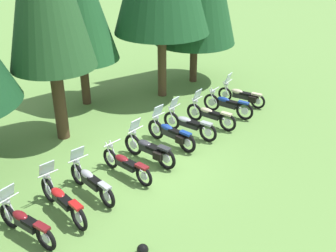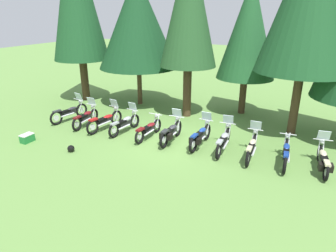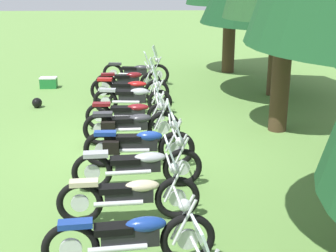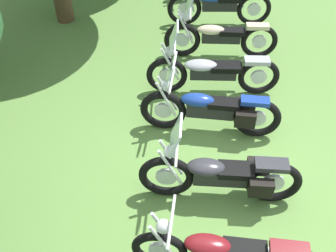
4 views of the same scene
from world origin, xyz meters
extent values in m
plane|color=#608C42|center=(0.00, 0.00, 0.00)|extent=(80.00, 80.00, 0.00)
torus|color=black|center=(-6.00, 0.73, 0.38)|extent=(0.22, 0.76, 0.75)
cylinder|color=silver|center=(-6.00, 0.73, 0.38)|extent=(0.09, 0.29, 0.29)
torus|color=black|center=(-6.23, -0.87, 0.38)|extent=(0.22, 0.76, 0.75)
cylinder|color=silver|center=(-6.23, -0.87, 0.38)|extent=(0.09, 0.29, 0.29)
cube|color=black|center=(-6.11, -0.07, 0.48)|extent=(0.29, 0.82, 0.23)
ellipsoid|color=#2D2D33|center=(-6.08, 0.15, 0.61)|extent=(0.29, 0.59, 0.18)
cube|color=black|center=(-6.15, -0.29, 0.58)|extent=(0.28, 0.56, 0.10)
cube|color=#2D2D33|center=(-6.22, -0.79, 0.73)|extent=(0.22, 0.46, 0.08)
cylinder|color=silver|center=(-6.07, 0.68, 0.67)|extent=(0.09, 0.34, 0.65)
cylinder|color=silver|center=(-5.94, 0.66, 0.67)|extent=(0.09, 0.34, 0.65)
cylinder|color=silver|center=(-6.02, 0.59, 1.01)|extent=(0.75, 0.14, 0.04)
sphere|color=silver|center=(-6.01, 0.68, 0.89)|extent=(0.19, 0.19, 0.17)
cylinder|color=silver|center=(-6.03, -0.26, 0.40)|extent=(0.19, 0.80, 0.08)
cube|color=silver|center=(-6.02, 0.61, 1.19)|extent=(0.46, 0.21, 0.39)
torus|color=black|center=(-4.87, 0.43, 0.35)|extent=(0.19, 0.71, 0.70)
cylinder|color=silver|center=(-4.87, 0.43, 0.35)|extent=(0.08, 0.27, 0.26)
torus|color=black|center=(-4.70, -1.01, 0.35)|extent=(0.19, 0.71, 0.70)
cylinder|color=silver|center=(-4.70, -1.01, 0.35)|extent=(0.08, 0.27, 0.26)
cube|color=black|center=(-4.78, -0.29, 0.46)|extent=(0.30, 0.74, 0.26)
ellipsoid|color=maroon|center=(-4.81, -0.09, 0.62)|extent=(0.33, 0.54, 0.20)
cube|color=black|center=(-4.76, -0.49, 0.59)|extent=(0.30, 0.51, 0.10)
cube|color=maroon|center=(-4.71, -0.93, 0.67)|extent=(0.25, 0.46, 0.08)
cylinder|color=silver|center=(-4.94, 0.37, 0.65)|extent=(0.08, 0.34, 0.65)
cylinder|color=silver|center=(-4.78, 0.38, 0.65)|extent=(0.08, 0.34, 0.65)
cylinder|color=silver|center=(-4.85, 0.30, 0.98)|extent=(0.63, 0.11, 0.04)
sphere|color=silver|center=(-4.86, 0.38, 0.86)|extent=(0.19, 0.19, 0.17)
cylinder|color=silver|center=(-4.63, -0.43, 0.37)|extent=(0.16, 0.72, 0.08)
cube|color=silver|center=(-4.85, 0.32, 1.16)|extent=(0.45, 0.20, 0.39)
torus|color=black|center=(-3.53, 0.62, 0.38)|extent=(0.19, 0.77, 0.76)
cylinder|color=silver|center=(-3.53, 0.62, 0.38)|extent=(0.08, 0.30, 0.29)
torus|color=black|center=(-3.70, -1.02, 0.38)|extent=(0.19, 0.77, 0.76)
cylinder|color=silver|center=(-3.70, -1.02, 0.38)|extent=(0.08, 0.30, 0.29)
cube|color=black|center=(-3.61, -0.20, 0.48)|extent=(0.31, 0.83, 0.21)
ellipsoid|color=#B21919|center=(-3.59, 0.02, 0.61)|extent=(0.35, 0.61, 0.17)
cube|color=black|center=(-3.64, -0.43, 0.58)|extent=(0.32, 0.57, 0.10)
cube|color=#B21919|center=(-3.69, -0.94, 0.74)|extent=(0.26, 0.46, 0.08)
cylinder|color=silver|center=(-3.62, 0.57, 0.68)|extent=(0.08, 0.34, 0.65)
cylinder|color=silver|center=(-3.45, 0.55, 0.68)|extent=(0.08, 0.34, 0.65)
cylinder|color=silver|center=(-3.54, 0.48, 1.02)|extent=(0.62, 0.10, 0.04)
sphere|color=silver|center=(-3.53, 0.57, 0.90)|extent=(0.19, 0.19, 0.17)
cylinder|color=silver|center=(-3.49, -0.40, 0.40)|extent=(0.17, 0.82, 0.08)
cube|color=silver|center=(-3.54, 0.50, 1.20)|extent=(0.45, 0.20, 0.39)
torus|color=black|center=(-2.45, 0.68, 0.35)|extent=(0.18, 0.71, 0.70)
cylinder|color=silver|center=(-2.45, 0.68, 0.35)|extent=(0.07, 0.27, 0.26)
torus|color=black|center=(-2.59, -0.84, 0.35)|extent=(0.18, 0.71, 0.70)
cylinder|color=silver|center=(-2.59, -0.84, 0.35)|extent=(0.07, 0.27, 0.26)
cube|color=black|center=(-2.52, -0.08, 0.47)|extent=(0.27, 0.77, 0.27)
ellipsoid|color=#9EA0A8|center=(-2.50, 0.12, 0.63)|extent=(0.30, 0.56, 0.21)
cube|color=black|center=(-2.54, -0.29, 0.60)|extent=(0.28, 0.52, 0.10)
cube|color=#9EA0A8|center=(-2.58, -0.76, 0.67)|extent=(0.23, 0.46, 0.08)
cylinder|color=silver|center=(-2.53, 0.62, 0.65)|extent=(0.07, 0.34, 0.65)
cylinder|color=silver|center=(-2.38, 0.61, 0.65)|extent=(0.07, 0.34, 0.65)
cylinder|color=silver|center=(-2.46, 0.54, 0.99)|extent=(0.70, 0.10, 0.04)
sphere|color=silver|center=(-2.45, 0.63, 0.87)|extent=(0.18, 0.18, 0.17)
cylinder|color=silver|center=(-2.41, -0.26, 0.37)|extent=(0.15, 0.76, 0.08)
cube|color=silver|center=(-2.46, 0.56, 1.17)|extent=(0.45, 0.19, 0.39)
torus|color=black|center=(-1.14, 0.66, 0.34)|extent=(0.11, 0.68, 0.68)
cylinder|color=silver|center=(-1.14, 0.66, 0.34)|extent=(0.05, 0.26, 0.26)
torus|color=black|center=(-1.15, -0.89, 0.34)|extent=(0.11, 0.68, 0.68)
cylinder|color=silver|center=(-1.15, -0.89, 0.34)|extent=(0.05, 0.26, 0.26)
cube|color=black|center=(-1.15, -0.12, 0.44)|extent=(0.23, 0.77, 0.22)
ellipsoid|color=maroon|center=(-1.14, 0.09, 0.57)|extent=(0.29, 0.55, 0.17)
cube|color=black|center=(-1.15, -0.33, 0.54)|extent=(0.27, 0.51, 0.10)
cube|color=maroon|center=(-1.15, -0.81, 0.66)|extent=(0.21, 0.44, 0.08)
cylinder|color=silver|center=(-1.22, 0.60, 0.64)|extent=(0.05, 0.34, 0.65)
cylinder|color=silver|center=(-1.05, 0.60, 0.64)|extent=(0.05, 0.34, 0.65)
cylinder|color=silver|center=(-1.14, 0.52, 0.98)|extent=(0.70, 0.04, 0.04)
sphere|color=silver|center=(-1.14, 0.61, 0.86)|extent=(0.17, 0.17, 0.17)
cylinder|color=silver|center=(-1.01, -0.29, 0.36)|extent=(0.09, 0.77, 0.08)
torus|color=black|center=(-0.06, 0.70, 0.39)|extent=(0.15, 0.78, 0.77)
cylinder|color=silver|center=(-0.06, 0.70, 0.39)|extent=(0.06, 0.30, 0.30)
torus|color=black|center=(0.01, -0.76, 0.39)|extent=(0.15, 0.78, 0.77)
cylinder|color=silver|center=(0.01, -0.76, 0.39)|extent=(0.06, 0.30, 0.30)
cube|color=black|center=(-0.02, -0.03, 0.49)|extent=(0.27, 0.73, 0.23)
ellipsoid|color=#2D2D33|center=(-0.03, 0.17, 0.63)|extent=(0.32, 0.53, 0.18)
cube|color=black|center=(-0.01, -0.23, 0.60)|extent=(0.30, 0.49, 0.10)
cube|color=#2D2D33|center=(0.01, -0.68, 0.75)|extent=(0.24, 0.45, 0.08)
cylinder|color=silver|center=(-0.14, 0.64, 0.68)|extent=(0.06, 0.34, 0.65)
cylinder|color=silver|center=(0.04, 0.65, 0.68)|extent=(0.06, 0.34, 0.65)
cylinder|color=silver|center=(-0.05, 0.56, 1.02)|extent=(0.73, 0.07, 0.04)
sphere|color=silver|center=(-0.05, 0.65, 0.90)|extent=(0.18, 0.18, 0.17)
cylinder|color=silver|center=(0.13, -0.18, 0.41)|extent=(0.11, 0.73, 0.08)
cube|color=silver|center=(-0.05, 0.58, 1.20)|extent=(0.45, 0.17, 0.39)
cube|color=black|center=(-0.19, -0.57, 0.49)|extent=(0.15, 0.33, 0.26)
cube|color=black|center=(0.19, -0.55, 0.49)|extent=(0.15, 0.33, 0.26)
torus|color=black|center=(1.32, 0.91, 0.38)|extent=(0.13, 0.76, 0.76)
cylinder|color=silver|center=(1.32, 0.91, 0.38)|extent=(0.05, 0.29, 0.29)
torus|color=black|center=(1.30, -0.60, 0.38)|extent=(0.13, 0.76, 0.76)
cylinder|color=silver|center=(1.30, -0.60, 0.38)|extent=(0.05, 0.29, 0.29)
cube|color=black|center=(1.31, 0.16, 0.50)|extent=(0.21, 0.75, 0.26)
ellipsoid|color=navy|center=(1.31, 0.37, 0.66)|extent=(0.26, 0.54, 0.21)
cube|color=black|center=(1.30, -0.05, 0.63)|extent=(0.24, 0.50, 0.10)
cube|color=navy|center=(1.30, -0.52, 0.73)|extent=(0.19, 0.44, 0.08)
cylinder|color=silver|center=(1.24, 0.86, 0.68)|extent=(0.05, 0.34, 0.65)
cylinder|color=silver|center=(1.39, 0.85, 0.68)|extent=(0.05, 0.34, 0.65)
cylinder|color=silver|center=(1.31, 0.77, 1.01)|extent=(0.65, 0.04, 0.04)
sphere|color=silver|center=(1.31, 0.86, 0.89)|extent=(0.17, 0.17, 0.17)
cylinder|color=silver|center=(1.43, -0.01, 0.40)|extent=(0.09, 0.75, 0.08)
cube|color=silver|center=(1.31, 0.79, 1.19)|extent=(0.44, 0.16, 0.39)
cube|color=black|center=(1.14, -0.39, 0.48)|extent=(0.14, 0.32, 0.26)
cube|color=black|center=(1.46, -0.40, 0.48)|extent=(0.14, 0.32, 0.26)
torus|color=black|center=(2.27, 0.97, 0.37)|extent=(0.17, 0.75, 0.74)
cylinder|color=silver|center=(2.27, 0.97, 0.37)|extent=(0.07, 0.29, 0.28)
torus|color=black|center=(2.41, -0.67, 0.37)|extent=(0.17, 0.75, 0.74)
cylinder|color=silver|center=(2.41, -0.67, 0.37)|extent=(0.07, 0.29, 0.28)
cube|color=black|center=(2.34, 0.15, 0.47)|extent=(0.30, 0.83, 0.22)
ellipsoid|color=#9EA0A8|center=(2.32, 0.37, 0.61)|extent=(0.34, 0.60, 0.17)
cube|color=black|center=(2.36, -0.08, 0.58)|extent=(0.32, 0.56, 0.10)
cube|color=#9EA0A8|center=(2.41, -0.59, 0.71)|extent=(0.25, 0.46, 0.08)
cylinder|color=silver|center=(2.19, 0.90, 0.67)|extent=(0.07, 0.34, 0.65)
cylinder|color=silver|center=(2.36, 0.92, 0.67)|extent=(0.07, 0.34, 0.65)
cylinder|color=silver|center=(2.28, 0.83, 1.00)|extent=(0.71, 0.10, 0.04)
sphere|color=silver|center=(2.27, 0.92, 0.88)|extent=(0.18, 0.18, 0.17)
cylinder|color=silver|center=(2.50, -0.02, 0.39)|extent=(0.15, 0.82, 0.08)
cube|color=silver|center=(2.28, 0.85, 1.18)|extent=(0.45, 0.19, 0.39)
torus|color=black|center=(3.48, 0.80, 0.37)|extent=(0.16, 0.74, 0.73)
cylinder|color=silver|center=(3.48, 0.80, 0.37)|extent=(0.07, 0.28, 0.28)
torus|color=black|center=(3.60, -0.74, 0.37)|extent=(0.16, 0.74, 0.73)
cylinder|color=silver|center=(3.60, -0.74, 0.37)|extent=(0.07, 0.28, 0.28)
cube|color=black|center=(3.54, 0.03, 0.47)|extent=(0.25, 0.77, 0.23)
ellipsoid|color=beige|center=(3.52, 0.24, 0.61)|extent=(0.29, 0.56, 0.18)
cube|color=black|center=(3.56, -0.18, 0.58)|extent=(0.27, 0.52, 0.10)
cube|color=beige|center=(3.59, -0.66, 0.71)|extent=(0.21, 0.45, 0.08)
cylinder|color=silver|center=(3.41, 0.73, 0.66)|extent=(0.07, 0.34, 0.65)
cylinder|color=silver|center=(3.56, 0.74, 0.66)|extent=(0.07, 0.34, 0.65)
cylinder|color=silver|center=(3.49, 0.66, 1.00)|extent=(0.62, 0.08, 0.04)
sphere|color=silver|center=(3.49, 0.75, 0.88)|extent=(0.18, 0.18, 0.17)
cylinder|color=silver|center=(3.68, -0.13, 0.39)|extent=(0.14, 0.76, 0.08)
cube|color=silver|center=(3.49, 0.68, 1.18)|extent=(0.45, 0.18, 0.39)
torus|color=black|center=(4.74, 0.86, 0.38)|extent=(0.19, 0.77, 0.76)
cylinder|color=silver|center=(4.74, 0.86, 0.38)|extent=(0.08, 0.30, 0.29)
torus|color=black|center=(4.90, -0.68, 0.38)|extent=(0.19, 0.77, 0.76)
cylinder|color=silver|center=(4.90, -0.68, 0.38)|extent=(0.08, 0.30, 0.29)
cube|color=black|center=(4.82, 0.09, 0.49)|extent=(0.27, 0.78, 0.26)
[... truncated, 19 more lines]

